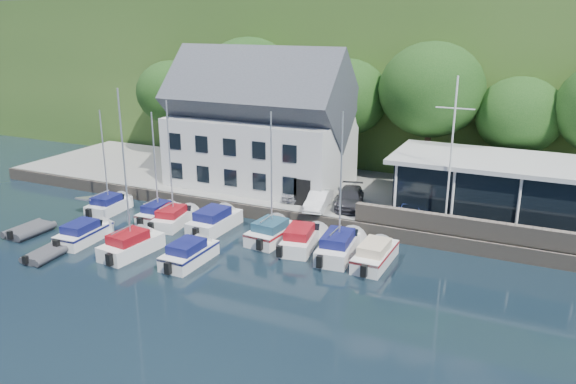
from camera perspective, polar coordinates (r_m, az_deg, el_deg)
name	(u,v)px	position (r m, az deg, el deg)	size (l,w,h in m)	color
ground	(234,296)	(30.49, -5.54, -10.43)	(180.00, 180.00, 0.00)	black
quay	(344,196)	(45.06, 5.75, -0.40)	(60.00, 13.00, 1.00)	gray
quay_face	(313,222)	(39.31, 2.57, -3.02)	(60.00, 0.30, 1.00)	#645B50
hillside	(449,62)	(86.46, 16.06, 12.60)	(160.00, 75.00, 16.00)	#355921
field_patch	(519,3)	(93.31, 22.43, 17.33)	(50.00, 30.00, 0.30)	#586231
harbor_building	(260,131)	(45.67, -2.84, 6.19)	(14.40, 8.20, 8.70)	silver
club_pavilion	(490,187)	(40.76, 19.86, 0.46)	(13.20, 7.20, 4.10)	black
seawall	(497,232)	(36.77, 20.42, -3.79)	(18.00, 0.50, 1.20)	#645B50
gangway	(111,205)	(46.48, -17.58, -1.24)	(1.20, 6.00, 1.40)	silver
car_silver	(293,191)	(42.48, 0.55, 0.07)	(1.31, 3.25, 1.11)	#BABABF
car_white	(318,200)	(40.25, 3.11, -0.82)	(1.34, 3.86, 1.27)	silver
car_dgrey	(350,198)	(40.93, 6.28, -0.57)	(1.83, 4.49, 1.30)	#313137
car_blue	(409,210)	(39.20, 12.18, -1.78)	(1.36, 3.45, 1.18)	navy
flagpole	(451,155)	(36.62, 16.23, 3.61)	(2.36, 0.20, 9.81)	silver
tree_0	(173,109)	(56.59, -11.65, 8.30)	(6.76, 6.76, 9.23)	black
tree_1	(249,102)	(51.67, -3.97, 9.08)	(8.45, 8.45, 11.55)	black
tree_2	(346,117)	(48.91, 5.87, 7.59)	(7.25, 7.25, 9.91)	black
tree_3	(430,114)	(46.85, 14.20, 7.67)	(8.37, 8.37, 11.44)	black
tree_4	(517,136)	(46.68, 22.24, 5.33)	(6.57, 6.57, 8.97)	black
boat_r1_0	(104,158)	(43.64, -18.17, 3.26)	(1.98, 5.16, 8.39)	silver
boat_r1_1	(155,165)	(40.92, -13.35, 2.66)	(1.65, 5.31, 8.25)	silver
boat_r1_2	(170,169)	(39.70, -11.85, 2.30)	(1.89, 5.61, 8.24)	silver
boat_r1_3	(215,219)	(39.28, -7.46, -2.73)	(2.18, 6.31, 1.57)	silver
boat_r1_4	(271,175)	(35.90, -1.70, 1.70)	(2.18, 5.58, 8.99)	silver
boat_r1_5	(301,237)	(36.05, 1.31, -4.55)	(1.94, 6.19, 1.45)	silver
boat_r1_6	(341,183)	(33.74, 5.39, 0.89)	(2.07, 6.92, 9.31)	silver
boat_r1_7	(375,252)	(34.10, 8.86, -6.09)	(1.87, 6.25, 1.45)	silver
boat_r2_0	(83,231)	(39.37, -20.06, -3.78)	(1.93, 5.69, 1.39)	silver
boat_r2_1	(126,183)	(35.10, -16.15, 0.93)	(2.05, 5.92, 9.32)	silver
boat_r2_2	(189,251)	(34.38, -10.01, -5.97)	(1.97, 5.67, 1.43)	silver
dinghy_0	(29,229)	(42.15, -24.82, -3.42)	(1.96, 3.27, 0.76)	#35353A
dinghy_1	(45,253)	(37.65, -23.49, -5.74)	(1.69, 2.81, 0.66)	#35353A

